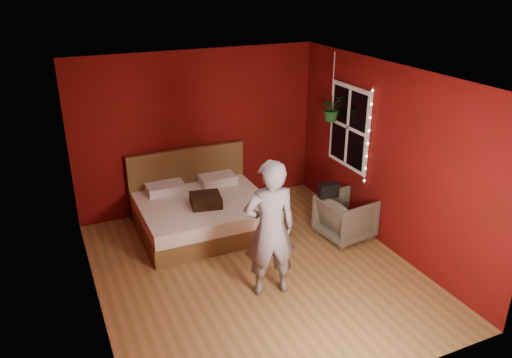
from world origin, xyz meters
name	(u,v)px	position (x,y,z in m)	size (l,w,h in m)	color
floor	(255,271)	(0.00, 0.00, 0.00)	(4.50, 4.50, 0.00)	olive
room_walls	(255,153)	(0.00, 0.00, 1.68)	(4.04, 4.54, 2.62)	#660A0C
window	(349,127)	(1.97, 0.90, 1.50)	(0.05, 0.97, 1.27)	white
fairy_lights	(368,137)	(1.94, 0.37, 1.50)	(0.04, 0.04, 1.45)	silver
bed	(202,211)	(-0.24, 1.47, 0.28)	(1.93, 1.64, 1.06)	brown
person	(270,229)	(-0.03, -0.48, 0.88)	(0.64, 0.42, 1.75)	gray
armchair	(346,217)	(1.60, 0.30, 0.33)	(0.70, 0.72, 0.66)	#5B5A48
handbag	(328,190)	(1.35, 0.42, 0.76)	(0.29, 0.14, 0.20)	black
throw_pillow	(206,200)	(-0.25, 1.23, 0.56)	(0.44, 0.44, 0.16)	#311E10
hanging_plant	(332,108)	(1.80, 1.16, 1.75)	(0.43, 0.40, 1.05)	silver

